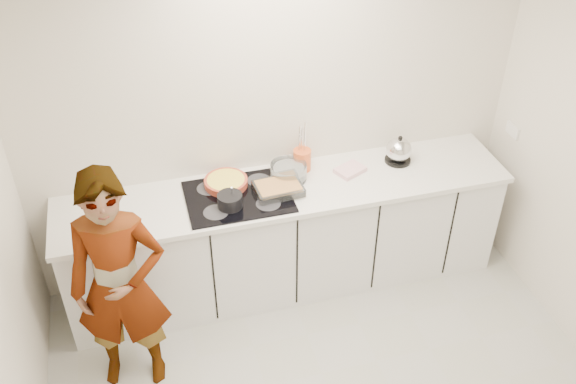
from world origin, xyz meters
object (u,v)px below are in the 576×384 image
object	(u,v)px
saucepan	(230,201)
kettle	(399,151)
baking_dish	(278,188)
mixing_bowl	(289,172)
tart_dish	(226,182)
hob	(238,197)
utensil_crock	(302,160)
cook	(120,286)

from	to	relation	value
saucepan	kettle	distance (m)	1.33
baking_dish	mixing_bowl	distance (m)	0.19
tart_dish	saucepan	distance (m)	0.25
hob	mixing_bowl	xyz separation A→B (m)	(0.40, 0.12, 0.05)
utensil_crock	cook	size ratio (longest dim) A/B	0.10
hob	tart_dish	world-z (taller)	tart_dish
saucepan	mixing_bowl	size ratio (longest dim) A/B	0.73
utensil_crock	mixing_bowl	bearing A→B (deg)	-144.29
cook	utensil_crock	bearing A→B (deg)	38.81
saucepan	baking_dish	world-z (taller)	saucepan
hob	kettle	xyz separation A→B (m)	(1.24, 0.13, 0.09)
hob	tart_dish	bearing A→B (deg)	110.94
mixing_bowl	cook	xyz separation A→B (m)	(-1.25, -0.68, -0.15)
kettle	baking_dish	bearing A→B (deg)	-170.81
baking_dish	kettle	distance (m)	0.98
kettle	utensil_crock	size ratio (longest dim) A/B	1.50
baking_dish	kettle	xyz separation A→B (m)	(0.96, 0.16, 0.04)
kettle	cook	size ratio (longest dim) A/B	0.15
saucepan	baking_dish	distance (m)	0.36
kettle	cook	xyz separation A→B (m)	(-2.09, -0.68, -0.19)
utensil_crock	cook	bearing A→B (deg)	-150.62
hob	cook	distance (m)	1.02
tart_dish	utensil_crock	xyz separation A→B (m)	(0.58, 0.07, 0.04)
saucepan	utensil_crock	distance (m)	0.68
baking_dish	mixing_bowl	world-z (taller)	mixing_bowl
tart_dish	kettle	size ratio (longest dim) A/B	1.41
baking_dish	saucepan	bearing A→B (deg)	-168.89
kettle	hob	bearing A→B (deg)	-174.21
saucepan	utensil_crock	bearing A→B (deg)	27.86
tart_dish	hob	bearing A→B (deg)	-69.06
saucepan	baking_dish	xyz separation A→B (m)	(0.35, 0.07, -0.01)
saucepan	kettle	size ratio (longest dim) A/B	0.92
baking_dish	mixing_bowl	bearing A→B (deg)	53.03
tart_dish	baking_dish	bearing A→B (deg)	-27.75
hob	mixing_bowl	distance (m)	0.42
hob	saucepan	world-z (taller)	saucepan
hob	kettle	bearing A→B (deg)	5.79
mixing_bowl	saucepan	bearing A→B (deg)	-154.49
tart_dish	mixing_bowl	xyz separation A→B (m)	(0.45, -0.02, 0.01)
kettle	utensil_crock	xyz separation A→B (m)	(-0.72, 0.09, -0.01)
kettle	mixing_bowl	bearing A→B (deg)	-179.94
hob	baking_dish	distance (m)	0.28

